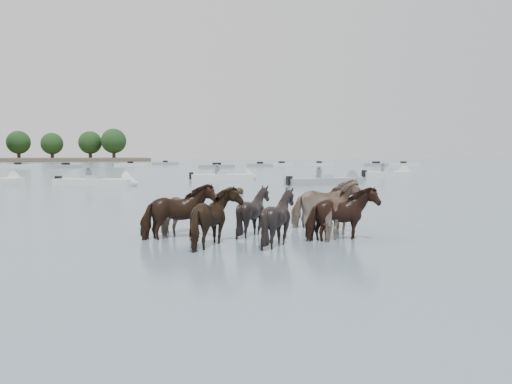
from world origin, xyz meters
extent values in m
plane|color=#4C5F6E|center=(0.00, 0.00, 0.00)|extent=(400.00, 400.00, 0.00)
imported|color=black|center=(0.26, 1.55, 0.61)|extent=(2.01, 1.28, 1.57)
imported|color=#836959|center=(0.70, 2.40, 0.57)|extent=(1.75, 1.87, 1.50)
imported|color=black|center=(2.25, 1.52, 0.56)|extent=(1.42, 1.28, 1.47)
imported|color=gray|center=(4.59, 2.20, 0.63)|extent=(1.94, 0.93, 1.62)
imported|color=black|center=(1.01, 0.20, 0.60)|extent=(1.56, 1.74, 1.55)
imported|color=black|center=(2.42, -0.03, 0.58)|extent=(1.50, 1.36, 1.51)
imported|color=black|center=(4.11, 0.11, 0.59)|extent=(1.86, 0.96, 1.52)
imported|color=tan|center=(4.43, 0.55, 0.62)|extent=(1.70, 1.87, 1.60)
sphere|color=black|center=(5.32, 15.02, 0.12)|extent=(0.44, 0.44, 0.44)
cube|color=black|center=(5.07, 15.02, 0.02)|extent=(0.50, 0.22, 0.18)
cone|color=silver|center=(-7.56, 27.74, 0.20)|extent=(1.69, 1.82, 1.60)
cube|color=silver|center=(-2.37, 24.36, 0.20)|extent=(5.47, 3.66, 0.55)
cone|color=silver|center=(0.03, 23.26, 0.20)|extent=(1.49, 1.83, 1.60)
cube|color=#99ADB7|center=(-2.37, 24.36, 0.55)|extent=(1.19, 1.35, 0.35)
cube|color=black|center=(-4.77, 25.47, 0.35)|extent=(0.46, 0.46, 0.60)
cylinder|color=#595966|center=(-2.77, 24.36, 0.75)|extent=(0.36, 0.36, 0.70)
sphere|color=#595966|center=(-2.77, 24.36, 1.20)|extent=(0.24, 0.24, 0.24)
cube|color=silver|center=(7.52, 29.50, 0.20)|extent=(5.19, 2.23, 0.55)
cone|color=silver|center=(10.02, 29.18, 0.20)|extent=(1.10, 1.70, 1.60)
cube|color=#99ADB7|center=(7.52, 29.50, 0.55)|extent=(0.94, 1.21, 0.35)
cube|color=black|center=(5.03, 29.82, 0.35)|extent=(0.39, 0.39, 0.60)
cylinder|color=#595966|center=(7.12, 29.50, 0.75)|extent=(0.36, 0.36, 0.70)
sphere|color=#595966|center=(7.12, 29.50, 1.20)|extent=(0.24, 0.24, 0.24)
cube|color=gray|center=(13.01, 21.15, 0.20)|extent=(5.67, 2.28, 0.55)
cone|color=gray|center=(15.74, 21.50, 0.20)|extent=(1.10, 1.70, 1.60)
cube|color=#99ADB7|center=(13.01, 21.15, 0.55)|extent=(0.94, 1.21, 0.35)
cube|color=black|center=(10.28, 20.80, 0.35)|extent=(0.39, 0.39, 0.60)
cylinder|color=#595966|center=(12.61, 21.15, 0.75)|extent=(0.36, 0.36, 0.70)
sphere|color=#595966|center=(12.61, 21.15, 1.20)|extent=(0.24, 0.24, 0.24)
cube|color=silver|center=(24.04, 31.45, 0.20)|extent=(5.69, 2.73, 0.55)
cone|color=silver|center=(26.72, 32.04, 0.20)|extent=(1.22, 1.75, 1.60)
cube|color=#99ADB7|center=(24.04, 31.45, 0.55)|extent=(1.02, 1.26, 0.35)
cube|color=black|center=(21.36, 30.87, 0.35)|extent=(0.42, 0.42, 0.60)
cylinder|color=#595966|center=(23.64, 31.45, 0.75)|extent=(0.36, 0.36, 0.70)
sphere|color=#595966|center=(23.64, 31.45, 1.20)|extent=(0.24, 0.24, 0.24)
cube|color=silver|center=(-15.05, 73.79, 0.22)|extent=(6.16, 2.87, 0.60)
cube|color=black|center=(-15.05, 73.79, 0.60)|extent=(1.21, 1.21, 0.50)
cube|color=gray|center=(-7.81, 69.95, 0.22)|extent=(4.90, 3.16, 0.60)
cube|color=black|center=(-7.81, 69.95, 0.60)|extent=(1.30, 1.30, 0.50)
cube|color=silver|center=(2.10, 79.56, 0.22)|extent=(5.59, 1.51, 0.60)
cube|color=black|center=(2.10, 79.56, 0.60)|extent=(1.00, 1.00, 0.50)
cube|color=gray|center=(9.25, 89.93, 0.22)|extent=(5.30, 1.93, 0.60)
cube|color=black|center=(9.25, 89.93, 0.60)|extent=(1.08, 1.08, 0.50)
cube|color=gray|center=(14.25, 63.82, 0.22)|extent=(5.67, 2.88, 0.60)
cube|color=black|center=(14.25, 63.82, 0.60)|extent=(1.23, 1.23, 0.50)
cube|color=gray|center=(23.11, 70.45, 0.22)|extent=(4.60, 2.40, 0.60)
cube|color=black|center=(23.11, 70.45, 0.60)|extent=(1.19, 1.19, 0.50)
cube|color=silver|center=(28.25, 74.04, 0.22)|extent=(4.20, 2.02, 0.60)
cube|color=black|center=(28.25, 74.04, 0.60)|extent=(1.12, 1.12, 0.50)
cube|color=silver|center=(34.94, 72.72, 0.22)|extent=(5.45, 3.38, 0.60)
cube|color=black|center=(34.94, 72.72, 0.60)|extent=(1.30, 1.30, 0.50)
cube|color=gray|center=(43.83, 68.10, 0.22)|extent=(4.25, 1.93, 0.60)
cube|color=black|center=(43.83, 68.10, 0.60)|extent=(1.10, 1.10, 0.50)
cube|color=silver|center=(48.88, 67.41, 0.22)|extent=(5.84, 3.69, 0.60)
cube|color=black|center=(48.88, 67.41, 0.60)|extent=(1.32, 1.32, 0.50)
cylinder|color=#382619|center=(-27.42, 153.16, 1.55)|extent=(1.00, 1.00, 3.11)
sphere|color=black|center=(-27.42, 153.16, 5.61)|extent=(6.91, 6.91, 6.91)
cylinder|color=#382619|center=(-17.68, 148.86, 1.44)|extent=(1.00, 1.00, 2.89)
sphere|color=black|center=(-17.68, 148.86, 5.21)|extent=(6.41, 6.41, 6.41)
cylinder|color=#382619|center=(-6.99, 150.49, 1.56)|extent=(1.00, 1.00, 3.12)
sphere|color=black|center=(-6.99, 150.49, 5.63)|extent=(6.93, 6.93, 6.93)
cylinder|color=#382619|center=(-0.09, 146.66, 1.68)|extent=(1.00, 1.00, 3.36)
sphere|color=black|center=(-0.09, 146.66, 6.07)|extent=(7.47, 7.47, 7.47)
camera|label=1|loc=(-1.38, -11.13, 2.14)|focal=35.23mm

